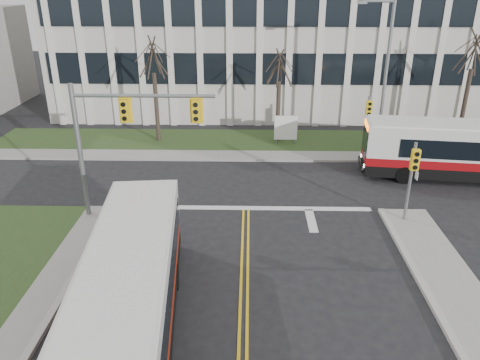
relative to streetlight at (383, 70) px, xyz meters
name	(u,v)px	position (x,y,z in m)	size (l,w,h in m)	color
ground	(243,324)	(-8.03, -16.20, -5.19)	(120.00, 120.00, 0.00)	black
sidewalk_cross	(328,157)	(-3.03, -1.00, -5.12)	(44.00, 1.60, 0.14)	#9E9B93
building_lawn	(322,142)	(-3.03, 1.80, -5.13)	(44.00, 5.00, 0.12)	#2D481E
office_building	(307,31)	(-3.03, 13.80, 0.81)	(40.00, 16.00, 12.00)	beige
mast_arm_signal	(115,129)	(-13.65, -9.04, -0.94)	(6.11, 0.38, 6.20)	slate
signal_pole_near	(412,172)	(-0.83, -9.30, -2.69)	(0.34, 0.39, 3.80)	slate
signal_pole_far	(368,118)	(-0.83, -0.80, -2.69)	(0.34, 0.39, 3.80)	slate
streetlight	(383,70)	(0.00, 0.00, 0.00)	(2.15, 0.25, 9.20)	slate
directory_sign	(286,128)	(-5.53, 1.30, -4.02)	(1.50, 0.12, 2.00)	slate
tree_left	(153,59)	(-14.03, 1.80, 0.32)	(1.80, 1.80, 7.70)	#42352B
tree_mid	(279,69)	(-6.03, 2.00, -0.31)	(1.80, 1.80, 6.82)	#42352B
tree_right	(474,53)	(5.97, 1.80, 0.71)	(1.80, 1.80, 8.25)	#42352B
bus_main	(128,306)	(-11.34, -17.30, -3.69)	(2.45, 11.30, 3.01)	silver
bus_cross	(473,153)	(4.21, -4.12, -3.66)	(2.49, 11.49, 3.06)	silver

